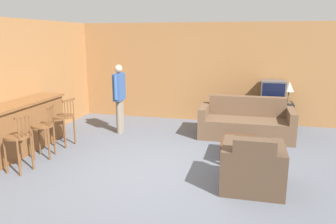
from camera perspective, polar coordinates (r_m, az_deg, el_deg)
The scene contains 15 objects.
ground_plane at distance 5.66m, azimuth -1.11°, elevation -10.31°, with size 24.00×24.00×0.00m, color #565B66.
wall_back at distance 8.85m, azimuth 5.06°, elevation 6.89°, with size 9.40×0.08×2.60m.
wall_left at distance 7.91m, azimuth -21.97°, elevation 5.26°, with size 0.08×8.68×2.60m.
bar_counter at distance 6.92m, azimuth -24.90°, elevation -2.77°, with size 0.55×2.62×1.00m.
bar_chair_near at distance 6.01m, azimuth -24.65°, elevation -4.51°, with size 0.47×0.47×1.00m.
bar_chair_mid at distance 6.55m, azimuth -20.85°, elevation -2.77°, with size 0.50×0.50×1.00m.
bar_chair_far at distance 7.12m, azimuth -17.65°, elevation -1.30°, with size 0.49×0.49×1.00m.
couch_far at distance 7.63m, azimuth 13.41°, elevation -1.97°, with size 2.06×0.94×0.89m.
armchair_near at distance 5.12m, azimuth 14.49°, elevation -9.49°, with size 0.91×0.89×0.87m.
coffee_table at distance 6.29m, azimuth 12.12°, elevation -5.14°, with size 0.62×0.91×0.36m.
tv_unit at distance 8.62m, azimuth 17.52°, elevation -0.46°, with size 1.01×0.49×0.64m.
tv at distance 8.50m, azimuth 17.80°, elevation 3.42°, with size 0.59×0.46×0.54m.
book_on_table at distance 6.11m, azimuth 12.92°, elevation -5.08°, with size 0.22×0.17×0.03m.
table_lamp at distance 8.52m, azimuth 20.35°, elevation 4.01°, with size 0.22×0.22×0.53m.
person_by_window at distance 7.73m, azimuth -8.47°, elevation 2.98°, with size 0.18×0.55×1.61m.
Camera 1 is at (1.35, -5.02, 2.25)m, focal length 35.00 mm.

